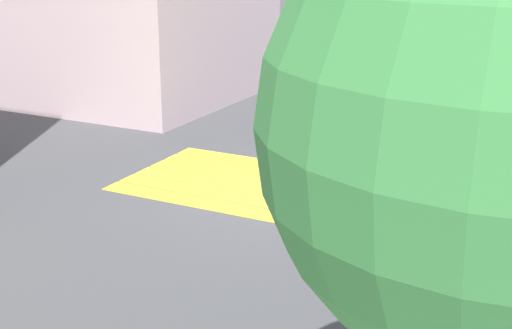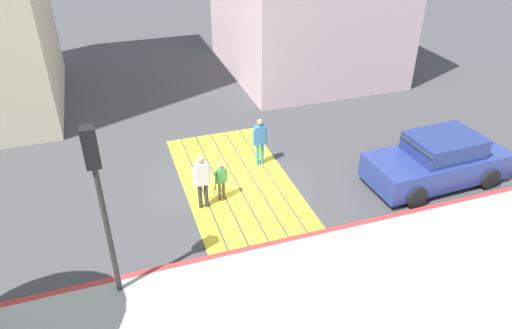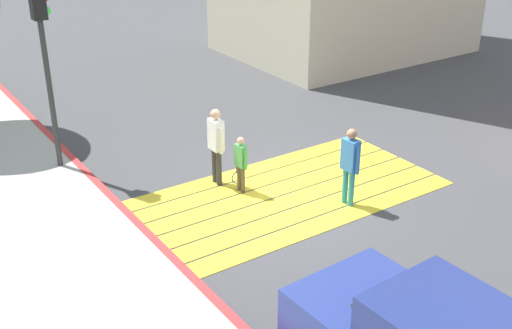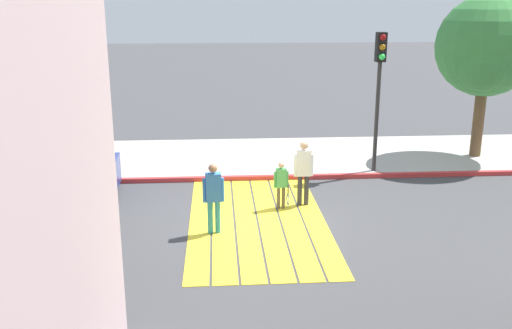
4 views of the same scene
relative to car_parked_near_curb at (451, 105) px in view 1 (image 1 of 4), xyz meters
name	(u,v)px [view 1 (image 1 of 4)]	position (x,y,z in m)	size (l,w,h in m)	color
ground_plane	(282,190)	(2.00, 5.82, -0.73)	(120.00, 120.00, 0.00)	#424244
crosswalk_stripes	(282,189)	(2.00, 5.82, -0.73)	(6.40, 3.25, 0.01)	yellow
curb_painted	(447,214)	(-1.25, 5.82, -0.67)	(0.16, 40.00, 0.13)	#BC3333
car_parked_near_curb	(451,105)	(0.00, 0.00, 0.00)	(2.11, 4.37, 1.57)	navy
traffic_light_corner	(424,92)	(-1.58, 9.64, 2.30)	(0.39, 0.28, 4.24)	#2D2D2D
street_tree	(502,135)	(-2.98, 13.43, 2.90)	(3.20, 3.20, 5.32)	brown
pedestrian_adult_lead	(306,167)	(0.97, 7.07, 0.26)	(0.22, 0.50, 1.70)	#333338
pedestrian_adult_trailing	(274,127)	(2.68, 4.79, 0.22)	(0.24, 0.48, 1.65)	teal
pedestrian_child_with_racket	(307,172)	(1.20, 6.49, -0.04)	(0.29, 0.39, 1.24)	brown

